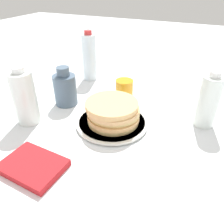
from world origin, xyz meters
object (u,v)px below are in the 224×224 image
(water_bottle_near, at_px, (25,98))
(water_bottle_mid, at_px, (89,57))
(pancake_stack, at_px, (113,112))
(water_bottle_far, at_px, (208,101))
(plate, at_px, (112,122))
(juice_glass, at_px, (124,88))
(cream_jug, at_px, (65,89))

(water_bottle_near, height_order, water_bottle_mid, water_bottle_mid)
(pancake_stack, relative_size, water_bottle_far, 0.95)
(water_bottle_mid, xyz_separation_m, water_bottle_far, (-0.53, 0.18, -0.02))
(plate, relative_size, juice_glass, 3.33)
(water_bottle_mid, bearing_deg, water_bottle_near, 88.31)
(pancake_stack, bearing_deg, cream_jug, -14.03)
(juice_glass, distance_m, water_bottle_far, 0.34)
(pancake_stack, xyz_separation_m, water_bottle_mid, (0.26, -0.31, 0.06))
(plate, height_order, cream_jug, cream_jug)
(pancake_stack, bearing_deg, water_bottle_far, -155.31)
(plate, distance_m, pancake_stack, 0.04)
(pancake_stack, height_order, water_bottle_near, water_bottle_near)
(cream_jug, bearing_deg, water_bottle_mid, -82.40)
(plate, distance_m, water_bottle_near, 0.30)
(plate, height_order, pancake_stack, pancake_stack)
(plate, xyz_separation_m, cream_jug, (0.22, -0.05, 0.06))
(water_bottle_near, xyz_separation_m, water_bottle_far, (-0.55, -0.23, -0.00))
(pancake_stack, height_order, cream_jug, cream_jug)
(juice_glass, relative_size, water_bottle_near, 0.37)
(water_bottle_near, relative_size, water_bottle_mid, 0.87)
(plate, height_order, water_bottle_near, water_bottle_near)
(pancake_stack, distance_m, cream_jug, 0.23)
(water_bottle_far, bearing_deg, cream_jug, 8.03)
(water_bottle_far, bearing_deg, juice_glass, -15.46)
(pancake_stack, xyz_separation_m, cream_jug, (0.22, -0.06, 0.01))
(juice_glass, bearing_deg, water_bottle_far, 164.54)
(juice_glass, relative_size, water_bottle_mid, 0.32)
(pancake_stack, bearing_deg, juice_glass, -78.14)
(plate, xyz_separation_m, water_bottle_far, (-0.28, -0.12, 0.08))
(plate, distance_m, juice_glass, 0.22)
(cream_jug, relative_size, water_bottle_mid, 0.66)
(water_bottle_near, bearing_deg, cream_jug, -106.29)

